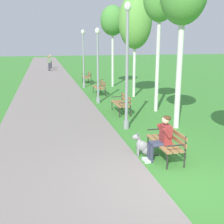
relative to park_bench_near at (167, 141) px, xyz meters
name	(u,v)px	position (x,y,z in m)	size (l,w,h in m)	color
ground_plane	(174,183)	(-0.43, -1.39, -0.51)	(120.00, 120.00, 0.00)	#3D8433
paved_path	(47,73)	(-2.87, 22.61, -0.49)	(4.14, 60.00, 0.04)	gray
park_bench_near	(167,141)	(0.00, 0.00, 0.00)	(0.55, 1.50, 0.85)	olive
park_bench_mid	(122,102)	(0.14, 5.19, 0.00)	(0.55, 1.50, 0.85)	olive
park_bench_far	(100,86)	(0.08, 9.98, 0.00)	(0.55, 1.50, 0.85)	olive
park_bench_furthest	(87,76)	(0.08, 15.10, 0.00)	(0.55, 1.50, 0.85)	olive
person_seated_on_near_bench	(162,136)	(-0.21, -0.09, 0.17)	(0.74, 0.49, 1.25)	#33384C
dog_grey	(144,147)	(-0.55, 0.30, -0.25)	(0.83, 0.36, 0.71)	gray
lamp_post_near	(127,66)	(-0.33, 2.89, 1.79)	(0.24, 0.24, 4.45)	gray
lamp_post_mid	(98,65)	(-0.48, 7.61, 1.47)	(0.24, 0.24, 3.82)	gray
lamp_post_far	(83,58)	(-0.48, 12.93, 1.52)	(0.24, 0.24, 3.92)	gray
birch_tree_third	(160,0)	(1.79, 5.23, 4.37)	(1.44, 1.33, 5.97)	silver
birch_tree_fourth	(135,21)	(1.88, 8.88, 3.71)	(1.84, 1.97, 5.75)	silver
birch_tree_fifth	(113,21)	(1.58, 12.89, 3.98)	(1.66, 1.76, 5.54)	silver
pedestrian_distant	(49,63)	(-2.56, 24.88, 0.33)	(0.32, 0.22, 1.65)	#383842
pedestrian_further_distant	(51,62)	(-2.30, 27.70, 0.33)	(0.32, 0.22, 1.65)	#383842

